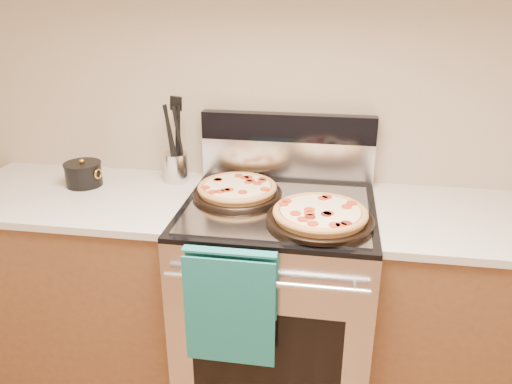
# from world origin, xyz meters

# --- Properties ---
(wall_back) EXTENTS (4.00, 0.00, 4.00)m
(wall_back) POSITION_xyz_m (0.00, 2.00, 1.35)
(wall_back) COLOR tan
(wall_back) RESTS_ON ground
(range_body) EXTENTS (0.76, 0.68, 0.90)m
(range_body) POSITION_xyz_m (0.00, 1.65, 0.45)
(range_body) COLOR #B7B7BC
(range_body) RESTS_ON ground
(oven_window) EXTENTS (0.56, 0.01, 0.40)m
(oven_window) POSITION_xyz_m (0.00, 1.31, 0.45)
(oven_window) COLOR black
(oven_window) RESTS_ON range_body
(cooktop) EXTENTS (0.76, 0.68, 0.02)m
(cooktop) POSITION_xyz_m (0.00, 1.65, 0.91)
(cooktop) COLOR black
(cooktop) RESTS_ON range_body
(backsplash_lower) EXTENTS (0.76, 0.06, 0.18)m
(backsplash_lower) POSITION_xyz_m (0.00, 1.96, 1.01)
(backsplash_lower) COLOR silver
(backsplash_lower) RESTS_ON cooktop
(backsplash_upper) EXTENTS (0.76, 0.06, 0.12)m
(backsplash_upper) POSITION_xyz_m (0.00, 1.96, 1.16)
(backsplash_upper) COLOR black
(backsplash_upper) RESTS_ON backsplash_lower
(oven_handle) EXTENTS (0.70, 0.03, 0.03)m
(oven_handle) POSITION_xyz_m (0.00, 1.27, 0.80)
(oven_handle) COLOR silver
(oven_handle) RESTS_ON range_body
(dish_towel) EXTENTS (0.32, 0.05, 0.42)m
(dish_towel) POSITION_xyz_m (-0.12, 1.27, 0.70)
(dish_towel) COLOR #176477
(dish_towel) RESTS_ON oven_handle
(foil_sheet) EXTENTS (0.70, 0.55, 0.01)m
(foil_sheet) POSITION_xyz_m (0.00, 1.62, 0.92)
(foil_sheet) COLOR gray
(foil_sheet) RESTS_ON cooktop
(cabinet_left) EXTENTS (1.00, 0.62, 0.88)m
(cabinet_left) POSITION_xyz_m (-0.88, 1.68, 0.44)
(cabinet_left) COLOR brown
(cabinet_left) RESTS_ON ground
(countertop_left) EXTENTS (1.02, 0.64, 0.03)m
(countertop_left) POSITION_xyz_m (-0.88, 1.68, 0.90)
(countertop_left) COLOR beige
(countertop_left) RESTS_ON cabinet_left
(cabinet_right) EXTENTS (1.00, 0.62, 0.88)m
(cabinet_right) POSITION_xyz_m (0.88, 1.68, 0.44)
(cabinet_right) COLOR brown
(cabinet_right) RESTS_ON ground
(countertop_right) EXTENTS (1.02, 0.64, 0.03)m
(countertop_right) POSITION_xyz_m (0.88, 1.68, 0.90)
(countertop_right) COLOR beige
(countertop_right) RESTS_ON cabinet_right
(pepperoni_pizza_back) EXTENTS (0.47, 0.47, 0.05)m
(pepperoni_pizza_back) POSITION_xyz_m (-0.18, 1.72, 0.95)
(pepperoni_pizza_back) COLOR #AE7835
(pepperoni_pizza_back) RESTS_ON foil_sheet
(pepperoni_pizza_front) EXTENTS (0.39, 0.39, 0.05)m
(pepperoni_pizza_front) POSITION_xyz_m (0.17, 1.52, 0.95)
(pepperoni_pizza_front) COLOR #AE7835
(pepperoni_pizza_front) RESTS_ON foil_sheet
(utensil_crock) EXTENTS (0.12, 0.12, 0.13)m
(utensil_crock) POSITION_xyz_m (-0.49, 1.88, 0.98)
(utensil_crock) COLOR silver
(utensil_crock) RESTS_ON countertop_left
(saucepan) EXTENTS (0.19, 0.19, 0.10)m
(saucepan) POSITION_xyz_m (-0.88, 1.77, 0.96)
(saucepan) COLOR black
(saucepan) RESTS_ON countertop_left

